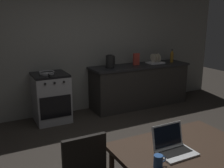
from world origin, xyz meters
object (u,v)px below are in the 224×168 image
at_px(laptop, 174,147).
at_px(coffee_mug, 158,161).
at_px(dining_table, 185,156).
at_px(frying_pan, 47,73).
at_px(bottle, 172,56).
at_px(cereal_box, 136,59).
at_px(dish_rack, 155,61).
at_px(electric_kettle, 110,61).
at_px(stove_oven, 51,97).

distance_m(laptop, coffee_mug, 0.29).
relative_size(dining_table, frying_pan, 2.75).
height_order(bottle, frying_pan, bottle).
relative_size(cereal_box, dish_rack, 0.72).
bearing_deg(bottle, coffee_mug, -131.14).
bearing_deg(coffee_mug, bottle, 48.86).
distance_m(electric_kettle, coffee_mug, 3.27).
bearing_deg(bottle, laptop, -129.42).
distance_m(bottle, dish_rack, 0.42).
bearing_deg(frying_pan, coffee_mug, -87.65).
relative_size(bottle, coffee_mug, 2.55).
bearing_deg(coffee_mug, dish_rack, 54.00).
distance_m(stove_oven, coffee_mug, 3.07).
height_order(bottle, coffee_mug, bottle).
bearing_deg(stove_oven, laptop, -83.54).
distance_m(laptop, electric_kettle, 3.07).
bearing_deg(laptop, stove_oven, 109.89).
xyz_separation_m(laptop, cereal_box, (1.49, 2.95, 0.24)).
relative_size(stove_oven, cereal_box, 3.61).
distance_m(cereal_box, dish_rack, 0.48).
xyz_separation_m(bottle, cereal_box, (-0.88, 0.07, -0.01)).
distance_m(dining_table, bottle, 3.68).
distance_m(frying_pan, coffee_mug, 3.04).
bearing_deg(laptop, electric_kettle, 87.02).
bearing_deg(stove_oven, electric_kettle, 0.12).
height_order(stove_oven, bottle, bottle).
distance_m(electric_kettle, cereal_box, 0.62).
distance_m(stove_oven, cereal_box, 1.90).
relative_size(stove_oven, coffee_mug, 7.92).
bearing_deg(frying_pan, electric_kettle, 1.28).
bearing_deg(laptop, coffee_mug, -140.43).
distance_m(stove_oven, frying_pan, 0.47).
height_order(coffee_mug, cereal_box, cereal_box).
bearing_deg(cereal_box, coffee_mug, -119.57).
xyz_separation_m(stove_oven, dining_table, (0.46, -2.94, 0.20)).
xyz_separation_m(electric_kettle, coffee_mug, (-1.12, -3.06, -0.24)).
bearing_deg(dining_table, frying_pan, 99.99).
xyz_separation_m(bottle, coffee_mug, (-2.63, -3.01, -0.25)).
xyz_separation_m(frying_pan, dish_rack, (2.35, 0.03, 0.02)).
bearing_deg(electric_kettle, dish_rack, 0.00).
bearing_deg(bottle, electric_kettle, 178.10).
relative_size(bottle, cereal_box, 1.16).
bearing_deg(frying_pan, dining_table, -80.01).
distance_m(dining_table, frying_pan, 2.97).
bearing_deg(dish_rack, cereal_box, 177.59).
bearing_deg(coffee_mug, frying_pan, 92.35).
xyz_separation_m(stove_oven, coffee_mug, (0.07, -3.06, 0.33)).
bearing_deg(dining_table, stove_oven, 98.90).
bearing_deg(coffee_mug, cereal_box, 60.43).
bearing_deg(dining_table, electric_kettle, 75.98).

